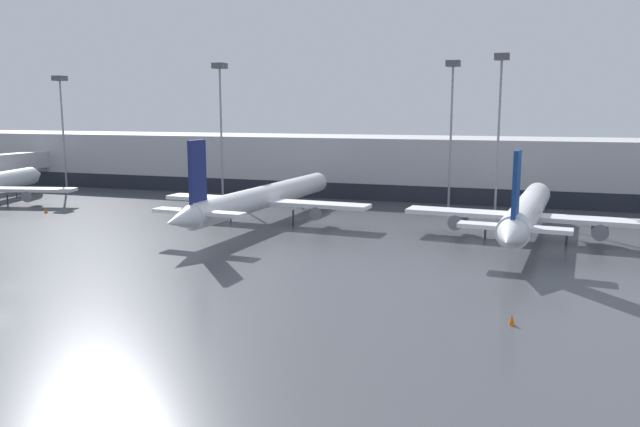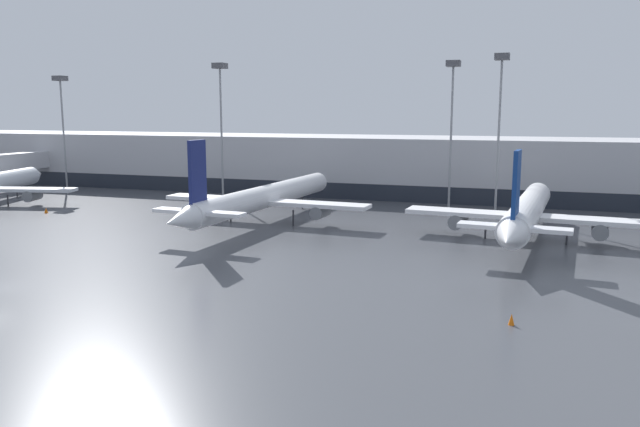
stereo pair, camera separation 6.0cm
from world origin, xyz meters
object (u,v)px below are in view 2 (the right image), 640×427
at_px(parked_jet_1, 527,212).
at_px(traffic_cone_1, 46,210).
at_px(traffic_cone_0, 511,319).
at_px(parked_jet_2, 264,197).
at_px(apron_light_mast_6, 501,90).
at_px(apron_light_mast_4, 221,93).
at_px(apron_light_mast_0, 452,93).
at_px(apron_light_mast_3, 61,101).

xyz_separation_m(parked_jet_1, traffic_cone_1, (-58.56, -1.80, -2.59)).
bearing_deg(traffic_cone_0, traffic_cone_1, 156.79).
relative_size(parked_jet_2, apron_light_mast_6, 1.94).
relative_size(parked_jet_1, traffic_cone_0, 47.37).
bearing_deg(apron_light_mast_4, parked_jet_2, -50.11).
bearing_deg(apron_light_mast_6, traffic_cone_1, -161.04).
relative_size(traffic_cone_0, apron_light_mast_0, 0.04).
distance_m(apron_light_mast_0, apron_light_mast_4, 33.45).
xyz_separation_m(parked_jet_2, apron_light_mast_6, (25.20, 16.08, 12.58)).
bearing_deg(apron_light_mast_4, traffic_cone_1, -126.55).
bearing_deg(apron_light_mast_6, apron_light_mast_4, 178.14).
xyz_separation_m(parked_jet_1, apron_light_mast_0, (-10.31, 20.15, 12.33)).
relative_size(apron_light_mast_0, apron_light_mast_6, 0.98).
bearing_deg(parked_jet_2, parked_jet_1, -88.84).
distance_m(parked_jet_1, parked_jet_2, 29.19).
bearing_deg(apron_light_mast_0, apron_light_mast_3, -178.95).
xyz_separation_m(parked_jet_1, apron_light_mast_4, (-43.70, 18.24, 12.57)).
relative_size(apron_light_mast_3, apron_light_mast_4, 0.94).
bearing_deg(apron_light_mast_6, parked_jet_2, -147.45).
height_order(parked_jet_1, parked_jet_2, parked_jet_2).
distance_m(parked_jet_1, apron_light_mast_6, 21.52).
bearing_deg(parked_jet_2, traffic_cone_0, -130.92).
xyz_separation_m(apron_light_mast_3, apron_light_mast_6, (69.26, -2.05, 0.92)).
bearing_deg(parked_jet_1, apron_light_mast_6, 17.55).
height_order(parked_jet_1, apron_light_mast_6, apron_light_mast_6).
height_order(traffic_cone_0, apron_light_mast_4, apron_light_mast_4).
bearing_deg(parked_jet_1, traffic_cone_0, -176.42).
height_order(parked_jet_1, apron_light_mast_0, apron_light_mast_0).
relative_size(traffic_cone_1, apron_light_mast_0, 0.04).
distance_m(parked_jet_2, apron_light_mast_4, 25.87).
distance_m(apron_light_mast_3, apron_light_mast_6, 69.30).
bearing_deg(parked_jet_2, apron_light_mast_3, 70.51).
distance_m(apron_light_mast_3, apron_light_mast_4, 29.57).
bearing_deg(apron_light_mast_0, traffic_cone_1, -155.54).
bearing_deg(parked_jet_2, apron_light_mast_0, -41.53).
relative_size(apron_light_mast_0, apron_light_mast_4, 0.98).
relative_size(parked_jet_1, apron_light_mast_6, 1.70).
xyz_separation_m(parked_jet_2, apron_light_mast_4, (-14.52, 17.37, 12.51)).
bearing_deg(apron_light_mast_3, apron_light_mast_6, -1.69).
bearing_deg(apron_light_mast_4, apron_light_mast_6, -1.86).
bearing_deg(parked_jet_1, parked_jet_2, 92.61).
xyz_separation_m(traffic_cone_1, apron_light_mast_0, (48.26, 21.95, 14.93)).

